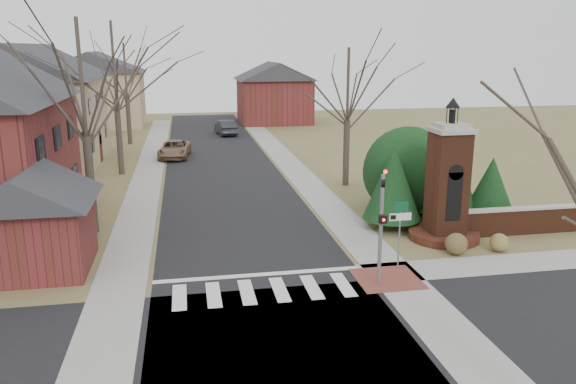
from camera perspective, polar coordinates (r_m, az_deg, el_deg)
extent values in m
plane|color=brown|center=(19.96, -2.18, -10.96)|extent=(120.00, 120.00, 0.00)
cube|color=black|center=(40.84, -6.71, 2.24)|extent=(8.00, 70.00, 0.01)
cube|color=black|center=(17.32, -0.67, -15.14)|extent=(120.00, 8.00, 0.01)
cube|color=silver|center=(20.67, -2.51, -10.00)|extent=(8.00, 2.20, 0.02)
cube|color=silver|center=(22.04, -3.06, -8.41)|extent=(8.00, 0.35, 0.02)
cube|color=gray|center=(41.49, 0.48, 2.53)|extent=(2.00, 60.00, 0.02)
cube|color=gray|center=(40.84, -14.01, 1.91)|extent=(2.00, 60.00, 0.02)
cube|color=brown|center=(21.96, 10.06, -8.69)|extent=(2.40, 2.40, 0.02)
cylinder|color=slate|center=(20.72, 9.39, -3.92)|extent=(0.14, 0.14, 4.20)
imported|color=black|center=(20.19, 9.62, 1.34)|extent=(0.15, 0.18, 0.90)
sphere|color=#FF0C05|center=(19.93, 9.87, 2.04)|extent=(0.14, 0.14, 0.14)
cube|color=black|center=(20.40, 9.62, -2.75)|extent=(0.28, 0.16, 0.30)
sphere|color=#FF0C05|center=(20.32, 9.71, -2.82)|extent=(0.11, 0.11, 0.11)
cylinder|color=slate|center=(22.66, 11.22, -4.53)|extent=(0.06, 0.06, 2.60)
cube|color=silver|center=(22.38, 11.35, -2.49)|extent=(0.90, 0.03, 0.30)
cube|color=black|center=(22.26, 10.64, -2.55)|extent=(0.22, 0.02, 0.18)
cube|color=#0F472A|center=(22.27, 11.40, -1.51)|extent=(0.60, 0.03, 0.40)
cylinder|color=#522918|center=(26.94, 15.52, -4.23)|extent=(3.20, 3.20, 0.36)
cube|color=#522918|center=(26.31, 15.86, 0.57)|extent=(1.50, 1.50, 5.00)
cube|color=black|center=(25.76, 16.51, -0.46)|extent=(0.70, 0.10, 2.20)
cube|color=gray|center=(25.85, 16.24, 6.06)|extent=(1.70, 1.70, 0.20)
cube|color=gray|center=(25.82, 16.27, 6.50)|extent=(1.30, 1.30, 0.20)
cylinder|color=black|center=(25.77, 16.34, 7.38)|extent=(0.20, 0.20, 0.60)
cone|color=black|center=(25.71, 16.43, 8.71)|extent=(0.64, 0.64, 0.45)
cube|color=#522918|center=(29.04, 23.60, -2.71)|extent=(7.50, 0.40, 1.20)
cube|color=gray|center=(28.87, 23.73, -1.48)|extent=(7.50, 0.50, 0.10)
cube|color=tan|center=(46.47, -24.24, 6.54)|extent=(9.00, 12.00, 6.40)
cube|color=maroon|center=(24.21, -24.27, -4.08)|extent=(4.00, 4.00, 2.80)
cube|color=tan|center=(66.76, -18.86, 8.88)|extent=(10.00, 8.00, 6.00)
cube|color=tan|center=(65.43, -21.82, 12.05)|extent=(0.75, 0.75, 3.08)
cube|color=maroon|center=(66.97, -1.44, 9.22)|extent=(8.00, 8.00, 5.00)
cube|color=maroon|center=(64.84, -3.22, 12.05)|extent=(0.75, 0.75, 2.80)
cylinder|color=#473D33|center=(27.96, 10.43, -3.10)|extent=(0.20, 0.20, 0.50)
cone|color=black|center=(27.42, 10.62, 0.99)|extent=(2.80, 2.80, 3.60)
cylinder|color=#473D33|center=(30.30, 15.47, -2.02)|extent=(0.20, 0.20, 0.50)
cone|color=black|center=(29.74, 15.77, 2.33)|extent=(3.40, 3.40, 4.20)
cylinder|color=#473D33|center=(30.39, 19.69, -2.30)|extent=(0.20, 0.20, 0.50)
cone|color=black|center=(29.98, 19.95, 0.72)|extent=(2.40, 2.40, 2.80)
sphere|color=black|center=(30.33, 12.13, 2.39)|extent=(4.80, 4.80, 4.80)
cylinder|color=#473D33|center=(27.90, -19.41, 0.88)|extent=(0.40, 0.40, 4.83)
cylinder|color=#473D33|center=(40.55, -16.77, 5.25)|extent=(0.40, 0.40, 5.04)
cylinder|color=#473D33|center=(53.46, -15.88, 7.05)|extent=(0.40, 0.40, 4.41)
cylinder|color=#473D33|center=(35.90, 5.94, 3.99)|extent=(0.40, 0.40, 4.20)
imported|color=#856348|center=(46.06, -11.45, 4.29)|extent=(2.81, 5.12, 1.36)
imported|color=#2D2F34|center=(57.65, -6.34, 6.55)|extent=(2.12, 4.72, 1.50)
sphere|color=brown|center=(24.99, 16.72, -5.07)|extent=(0.95, 0.95, 0.95)
sphere|color=olive|center=(25.97, 20.66, -4.83)|extent=(0.80, 0.80, 0.80)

